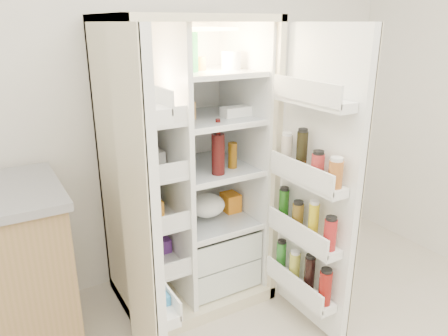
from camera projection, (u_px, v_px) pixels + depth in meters
wall_back at (149, 88)px, 2.78m from camera, size 4.00×0.02×2.70m
refrigerator at (186, 188)px, 2.73m from camera, size 0.92×0.70×1.80m
freezer_door at (141, 221)px, 1.95m from camera, size 0.15×0.40×1.72m
fridge_door at (316, 192)px, 2.35m from camera, size 0.17×0.58×1.72m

